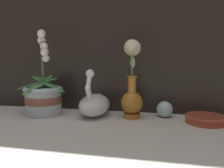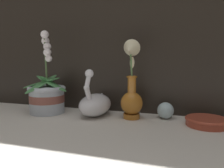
{
  "view_description": "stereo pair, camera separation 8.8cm",
  "coord_description": "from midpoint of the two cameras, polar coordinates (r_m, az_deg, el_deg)",
  "views": [
    {
      "loc": [
        0.14,
        -0.76,
        0.23
      ],
      "look_at": [
        -0.04,
        0.1,
        0.14
      ],
      "focal_mm": 35.0,
      "sensor_mm": 36.0,
      "label": 1
    },
    {
      "loc": [
        0.23,
        -0.73,
        0.23
      ],
      "look_at": [
        -0.04,
        0.1,
        0.14
      ],
      "focal_mm": 35.0,
      "sensor_mm": 36.0,
      "label": 2
    }
  ],
  "objects": [
    {
      "name": "glass_sphere",
      "position": [
        0.91,
        10.89,
        -6.52
      ],
      "size": [
        0.07,
        0.07,
        0.07
      ],
      "color": "silver",
      "rests_on": "ground_plane"
    },
    {
      "name": "ground_plane",
      "position": [
        0.8,
        -2.07,
        -10.62
      ],
      "size": [
        2.8,
        2.8,
        0.0
      ],
      "primitive_type": "plane",
      "color": "beige"
    },
    {
      "name": "blue_vase",
      "position": [
        0.86,
        2.29,
        -1.56
      ],
      "size": [
        0.09,
        0.12,
        0.31
      ],
      "color": "#B26B23",
      "rests_on": "ground_plane"
    },
    {
      "name": "orchid_potted_plant",
      "position": [
        0.99,
        -19.95,
        -2.91
      ],
      "size": [
        0.23,
        0.22,
        0.36
      ],
      "color": "#B2BCCC",
      "rests_on": "ground_plane"
    },
    {
      "name": "swan_figurine",
      "position": [
        0.92,
        -7.26,
        -5.15
      ],
      "size": [
        0.12,
        0.21,
        0.2
      ],
      "color": "white",
      "rests_on": "ground_plane"
    },
    {
      "name": "amber_dish",
      "position": [
        0.87,
        20.6,
        -8.47
      ],
      "size": [
        0.15,
        0.15,
        0.03
      ],
      "color": "#A8422D",
      "rests_on": "ground_plane"
    }
  ]
}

